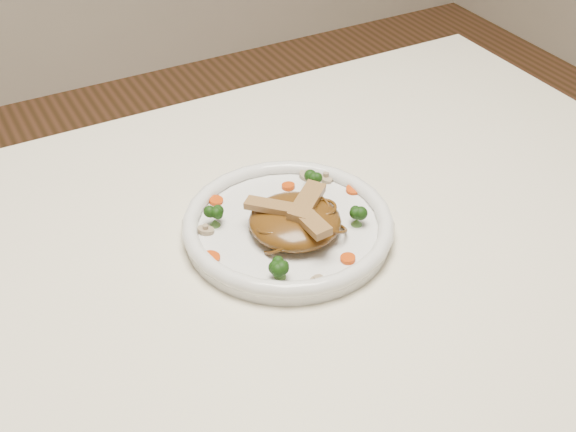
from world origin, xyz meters
TOP-DOWN VIEW (x-y plane):
  - table at (0.00, 0.00)m, footprint 1.20×0.80m
  - plate at (0.03, 0.02)m, footprint 0.33×0.33m
  - noodle_mound at (0.03, 0.01)m, footprint 0.13×0.13m
  - chicken_a at (0.05, 0.01)m, footprint 0.07×0.07m
  - chicken_b at (0.01, 0.03)m, footprint 0.05×0.06m
  - chicken_c at (0.03, -0.02)m, footprint 0.02×0.07m
  - broccoli_0 at (0.10, 0.08)m, footprint 0.03×0.03m
  - broccoli_1 at (-0.05, 0.07)m, footprint 0.04×0.04m
  - broccoli_2 at (-0.02, -0.05)m, footprint 0.03×0.03m
  - broccoli_3 at (0.10, -0.02)m, footprint 0.03×0.03m
  - carrot_0 at (0.07, 0.09)m, footprint 0.02×0.02m
  - carrot_1 at (-0.08, 0.01)m, footprint 0.03×0.03m
  - carrot_2 at (0.14, 0.05)m, footprint 0.02×0.02m
  - carrot_3 at (-0.03, 0.11)m, footprint 0.02×0.02m
  - carrot_4 at (0.06, -0.07)m, footprint 0.02×0.02m
  - mushroom_0 at (0.01, -0.08)m, footprint 0.03×0.03m
  - mushroom_1 at (0.12, 0.09)m, footprint 0.03×0.03m
  - mushroom_2 at (-0.06, 0.06)m, footprint 0.03×0.03m
  - mushroom_3 at (0.10, 0.10)m, footprint 0.03×0.03m

SIDE VIEW (x-z plane):
  - table at x=0.00m, z-range 0.28..1.03m
  - plate at x=0.03m, z-range 0.75..0.77m
  - carrot_0 at x=0.07m, z-range 0.77..0.77m
  - carrot_1 at x=-0.08m, z-range 0.77..0.77m
  - carrot_2 at x=0.14m, z-range 0.77..0.77m
  - carrot_3 at x=-0.03m, z-range 0.77..0.77m
  - carrot_4 at x=0.06m, z-range 0.77..0.77m
  - mushroom_0 at x=0.01m, z-range 0.77..0.77m
  - mushroom_1 at x=0.12m, z-range 0.77..0.77m
  - mushroom_2 at x=-0.06m, z-range 0.77..0.77m
  - mushroom_3 at x=0.10m, z-range 0.77..0.77m
  - broccoli_0 at x=0.10m, z-range 0.77..0.79m
  - noodle_mound at x=0.03m, z-range 0.76..0.80m
  - broccoli_3 at x=0.10m, z-range 0.77..0.80m
  - broccoli_2 at x=-0.02m, z-range 0.77..0.80m
  - broccoli_1 at x=-0.05m, z-range 0.77..0.80m
  - chicken_b at x=0.01m, z-range 0.80..0.81m
  - chicken_c at x=0.03m, z-range 0.80..0.81m
  - chicken_a at x=0.05m, z-range 0.80..0.81m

